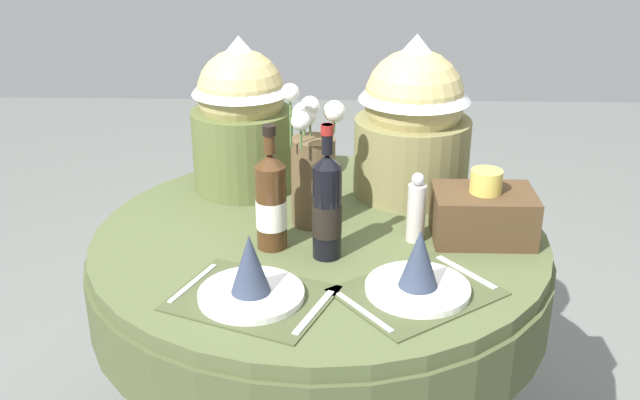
{
  "coord_description": "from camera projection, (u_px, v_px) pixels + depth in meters",
  "views": [
    {
      "loc": [
        0.05,
        -1.79,
        1.63
      ],
      "look_at": [
        0.0,
        0.03,
        0.84
      ],
      "focal_mm": 41.7,
      "sensor_mm": 36.0,
      "label": 1
    }
  ],
  "objects": [
    {
      "name": "dining_table",
      "position": [
        320.0,
        277.0,
        2.05
      ],
      "size": [
        1.23,
        1.23,
        0.76
      ],
      "color": "#4C5633",
      "rests_on": "ground"
    },
    {
      "name": "place_setting_left",
      "position": [
        251.0,
        281.0,
        1.65
      ],
      "size": [
        0.41,
        0.37,
        0.16
      ],
      "color": "#41492B",
      "rests_on": "dining_table"
    },
    {
      "name": "place_setting_right",
      "position": [
        418.0,
        275.0,
        1.68
      ],
      "size": [
        0.43,
        0.41,
        0.16
      ],
      "color": "#41492B",
      "rests_on": "dining_table"
    },
    {
      "name": "flower_vase",
      "position": [
        313.0,
        168.0,
        1.98
      ],
      "size": [
        0.16,
        0.19,
        0.41
      ],
      "color": "brown",
      "rests_on": "dining_table"
    },
    {
      "name": "wine_bottle_left",
      "position": [
        327.0,
        207.0,
        1.81
      ],
      "size": [
        0.07,
        0.07,
        0.34
      ],
      "color": "black",
      "rests_on": "dining_table"
    },
    {
      "name": "wine_bottle_centre",
      "position": [
        271.0,
        201.0,
        1.86
      ],
      "size": [
        0.08,
        0.08,
        0.33
      ],
      "color": "#422814",
      "rests_on": "dining_table"
    },
    {
      "name": "pepper_mill",
      "position": [
        416.0,
        210.0,
        1.91
      ],
      "size": [
        0.05,
        0.05,
        0.19
      ],
      "color": "#B7B2AD",
      "rests_on": "dining_table"
    },
    {
      "name": "gift_tub_back_left",
      "position": [
        242.0,
        110.0,
        2.19
      ],
      "size": [
        0.3,
        0.3,
        0.46
      ],
      "color": "#566033",
      "rests_on": "dining_table"
    },
    {
      "name": "gift_tub_back_right",
      "position": [
        414.0,
        113.0,
        2.15
      ],
      "size": [
        0.34,
        0.34,
        0.47
      ],
      "color": "olive",
      "rests_on": "dining_table"
    },
    {
      "name": "woven_basket_side_right",
      "position": [
        483.0,
        213.0,
        1.93
      ],
      "size": [
        0.26,
        0.18,
        0.19
      ],
      "color": "#47331E",
      "rests_on": "dining_table"
    }
  ]
}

